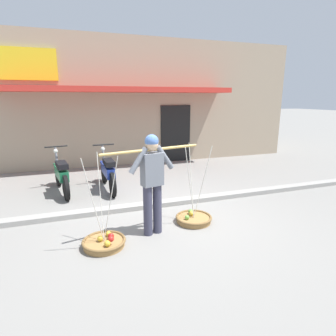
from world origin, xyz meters
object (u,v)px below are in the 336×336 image
at_px(fruit_basket_right_side, 104,242).
at_px(fruit_basket_left_side, 194,218).
at_px(fruit_vendor, 152,178).
at_px(motorcycle_second_in_row, 108,172).
at_px(motorcycle_nearest_shop, 61,175).

bearing_deg(fruit_basket_right_side, fruit_basket_left_side, 12.37).
xyz_separation_m(fruit_vendor, fruit_basket_right_side, (-0.84, -0.18, -0.90)).
bearing_deg(motorcycle_second_in_row, fruit_basket_right_side, -98.60).
bearing_deg(motorcycle_second_in_row, fruit_basket_left_side, -63.05).
bearing_deg(fruit_basket_left_side, motorcycle_nearest_shop, 132.54).
relative_size(motorcycle_nearest_shop, motorcycle_second_in_row, 0.99).
xyz_separation_m(motorcycle_nearest_shop, motorcycle_second_in_row, (1.09, -0.09, 0.00)).
height_order(fruit_basket_left_side, motorcycle_nearest_shop, fruit_basket_left_side).
bearing_deg(fruit_basket_right_side, motorcycle_nearest_shop, 102.82).
height_order(fruit_vendor, fruit_basket_right_side, fruit_vendor).
bearing_deg(fruit_vendor, fruit_basket_left_side, 12.38).
xyz_separation_m(fruit_vendor, motorcycle_second_in_row, (-0.41, 2.65, -0.53)).
distance_m(fruit_basket_left_side, motorcycle_second_in_row, 2.79).
height_order(fruit_basket_right_side, motorcycle_second_in_row, fruit_basket_right_side).
xyz_separation_m(fruit_vendor, fruit_basket_left_side, (0.84, 0.18, -0.91)).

